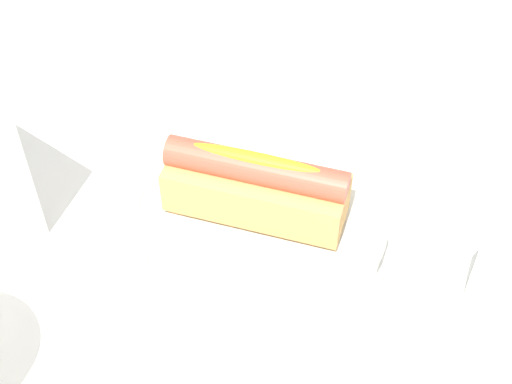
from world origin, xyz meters
TOP-DOWN VIEW (x-y plane):
  - ground_plane at (0.00, 0.00)m, footprint 2.40×2.40m
  - serving_bowl at (0.01, 0.01)m, footprint 0.23×0.23m
  - hotdog_front at (0.01, 0.01)m, footprint 0.16×0.10m

SIDE VIEW (x-z plane):
  - ground_plane at x=0.00m, z-range 0.00..0.00m
  - serving_bowl at x=0.01m, z-range 0.00..0.04m
  - hotdog_front at x=0.01m, z-range 0.03..0.10m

